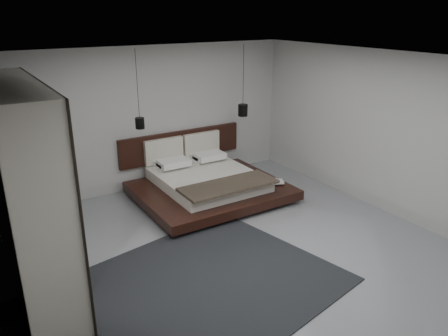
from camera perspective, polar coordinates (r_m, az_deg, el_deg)
floor at (r=6.79m, az=1.31°, el=-10.22°), size 6.00×6.00×0.00m
ceiling at (r=5.90m, az=1.53°, el=13.98°), size 6.00×6.00×0.00m
wall_back at (r=8.77m, az=-9.51°, el=6.41°), size 6.00×0.00×6.00m
wall_front at (r=4.26m, az=24.59°, el=-10.23°), size 6.00×0.00×6.00m
wall_left at (r=5.30m, az=-26.90°, el=-4.69°), size 0.00×6.00×6.00m
wall_right at (r=8.19m, az=19.29°, el=4.59°), size 0.00×6.00×6.00m
bed at (r=8.43m, az=-2.28°, el=-1.86°), size 2.71×2.36×1.06m
book_lower at (r=8.52m, az=6.41°, el=-1.86°), size 0.22×0.28×0.02m
book_upper at (r=8.48m, az=6.43°, el=-1.80°), size 0.30×0.33×0.02m
pendant_left at (r=7.96m, az=-10.94°, el=5.82°), size 0.16×0.16×1.39m
pendant_right at (r=8.98m, az=2.48°, el=7.58°), size 0.20×0.20×1.43m
wardrobe at (r=5.79m, az=-24.41°, el=-2.99°), size 0.64×2.71×2.66m
rug at (r=5.81m, az=-5.00°, el=-16.02°), size 4.37×3.49×0.02m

